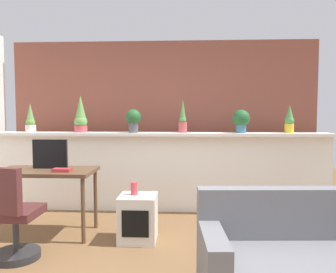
% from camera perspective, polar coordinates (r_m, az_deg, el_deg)
% --- Properties ---
extents(divider_wall, '(4.72, 0.16, 1.07)m').
position_cam_1_polar(divider_wall, '(4.94, -1.30, -6.03)').
color(divider_wall, white).
rests_on(divider_wall, ground).
extents(plant_shelf, '(4.72, 0.34, 0.04)m').
position_cam_1_polar(plant_shelf, '(4.83, -1.35, 0.40)').
color(plant_shelf, white).
rests_on(plant_shelf, divider_wall).
extents(brick_wall_behind, '(4.72, 0.10, 2.50)m').
position_cam_1_polar(brick_wall_behind, '(5.46, -0.82, 2.46)').
color(brick_wall_behind, brown).
rests_on(brick_wall_behind, ground).
extents(potted_plant_0, '(0.14, 0.14, 0.41)m').
position_cam_1_polar(potted_plant_0, '(5.27, -21.75, 2.54)').
color(potted_plant_0, silver).
rests_on(potted_plant_0, plant_shelf).
extents(potted_plant_1, '(0.18, 0.18, 0.53)m').
position_cam_1_polar(potted_plant_1, '(5.06, -14.21, 3.27)').
color(potted_plant_1, '#B7474C').
rests_on(potted_plant_1, plant_shelf).
extents(potted_plant_2, '(0.21, 0.21, 0.33)m').
position_cam_1_polar(potted_plant_2, '(4.83, -5.73, 2.87)').
color(potted_plant_2, '#4C4C51').
rests_on(potted_plant_2, plant_shelf).
extents(potted_plant_3, '(0.12, 0.12, 0.47)m').
position_cam_1_polar(potted_plant_3, '(4.84, 2.45, 2.93)').
color(potted_plant_3, '#B7474C').
rests_on(potted_plant_3, plant_shelf).
extents(potted_plant_4, '(0.24, 0.24, 0.32)m').
position_cam_1_polar(potted_plant_4, '(4.88, 11.97, 2.71)').
color(potted_plant_4, '#386B84').
rests_on(potted_plant_4, plant_shelf).
extents(potted_plant_5, '(0.12, 0.12, 0.39)m').
position_cam_1_polar(potted_plant_5, '(5.04, 19.39, 2.58)').
color(potted_plant_5, gold).
rests_on(potted_plant_5, plant_shelf).
extents(desk, '(1.10, 0.60, 0.75)m').
position_cam_1_polar(desk, '(4.19, -19.49, -6.30)').
color(desk, brown).
rests_on(desk, ground).
extents(tv_monitor, '(0.40, 0.04, 0.34)m').
position_cam_1_polar(tv_monitor, '(4.22, -18.87, -2.75)').
color(tv_monitor, black).
rests_on(tv_monitor, desk).
extents(office_chair, '(0.49, 0.49, 0.91)m').
position_cam_1_polar(office_chair, '(3.63, -24.46, -12.51)').
color(office_chair, '#262628').
rests_on(office_chair, ground).
extents(side_cube_shelf, '(0.40, 0.41, 0.50)m').
position_cam_1_polar(side_cube_shelf, '(3.87, -4.99, -13.27)').
color(side_cube_shelf, silver).
rests_on(side_cube_shelf, ground).
extents(vase_on_shelf, '(0.08, 0.08, 0.14)m').
position_cam_1_polar(vase_on_shelf, '(3.83, -5.61, -8.52)').
color(vase_on_shelf, '#CC3D47').
rests_on(vase_on_shelf, side_cube_shelf).
extents(book_on_desk, '(0.19, 0.12, 0.04)m').
position_cam_1_polar(book_on_desk, '(3.97, -17.11, -5.31)').
color(book_on_desk, '#B22D33').
rests_on(book_on_desk, desk).
extents(couch, '(1.60, 0.85, 0.80)m').
position_cam_1_polar(couch, '(2.88, 21.93, -19.06)').
color(couch, slate).
rests_on(couch, ground).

